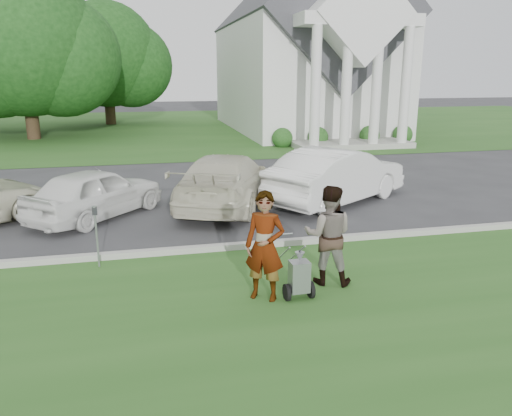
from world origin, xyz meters
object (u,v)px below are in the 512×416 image
object	(u,v)px
striping_cart	(299,277)
parking_meter_near	(96,229)
person_left	(265,247)
person_right	(328,236)
church	(304,39)
car_b	(96,193)
car_d	(337,175)
tree_left	(24,49)
tree_back	(106,60)
car_c	(226,180)

from	to	relation	value
striping_cart	parking_meter_near	distance (m)	4.21
person_left	person_right	bearing A→B (deg)	48.49
church	parking_meter_near	bearing A→B (deg)	-117.08
person_left	person_right	size ratio (longest dim) A/B	1.03
parking_meter_near	car_b	world-z (taller)	car_b
church	car_d	size ratio (longest dim) A/B	4.76
tree_left	parking_meter_near	distance (m)	22.89
person_left	parking_meter_near	world-z (taller)	person_left
tree_back	striping_cart	world-z (taller)	tree_back
tree_back	person_right	bearing A→B (deg)	-80.15
tree_back	striping_cart	xyz separation A→B (m)	(4.77, -32.15, -4.32)
tree_left	car_b	distance (m)	19.25
person_left	church	bearing A→B (deg)	102.05
car_d	car_b	bearing A→B (deg)	57.69
person_right	car_c	distance (m)	6.06
church	car_d	bearing A→B (deg)	-104.92
tree_left	car_c	bearing A→B (deg)	-63.97
church	striping_cart	size ratio (longest dim) A/B	23.54
tree_left	striping_cart	bearing A→B (deg)	-70.04
church	striping_cart	xyz separation A→B (m)	(-8.24, -25.27, -5.53)
person_right	parking_meter_near	distance (m)	4.58
church	car_b	distance (m)	23.27
tree_left	car_d	distance (m)	21.99
tree_left	car_c	xyz separation A→B (m)	(8.60, -17.61, -4.34)
car_d	car_c	bearing A→B (deg)	50.64
church	car_b	world-z (taller)	church
tree_left	person_right	distance (m)	25.79
person_right	car_c	size ratio (longest dim) A/B	0.35
tree_back	car_d	size ratio (longest dim) A/B	1.90
church	tree_left	distance (m)	17.07
person_left	car_d	size ratio (longest dim) A/B	0.38
person_right	parking_meter_near	xyz separation A→B (m)	(-4.23, 1.75, -0.12)
tree_back	striping_cart	size ratio (longest dim) A/B	9.39
church	car_d	distance (m)	20.42
church	person_left	bearing A→B (deg)	-109.34
tree_left	parking_meter_near	size ratio (longest dim) A/B	8.21
church	striping_cart	distance (m)	27.15
tree_left	person_right	size ratio (longest dim) A/B	5.70
person_right	car_d	distance (m)	6.14
person_left	car_b	xyz separation A→B (m)	(-3.24, 5.94, -0.26)
church	tree_left	world-z (taller)	church
parking_meter_near	car_c	distance (m)	5.40
person_right	car_b	world-z (taller)	person_right
car_b	church	bearing A→B (deg)	-81.15
car_b	car_d	xyz separation A→B (m)	(6.97, 0.10, 0.14)
car_c	car_d	distance (m)	3.34
striping_cart	car_b	world-z (taller)	car_b
tree_back	car_c	size ratio (longest dim) A/B	1.81
car_c	person_right	bearing A→B (deg)	121.24
church	car_b	size ratio (longest dim) A/B	5.92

